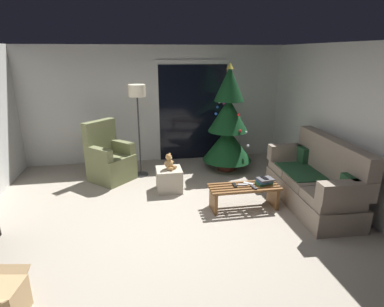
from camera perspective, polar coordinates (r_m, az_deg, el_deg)
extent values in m
plane|color=#9E9384|center=(4.55, -3.51, -13.24)|extent=(7.00, 7.00, 0.00)
cube|color=silver|center=(7.03, -6.67, 8.78)|extent=(5.72, 0.12, 2.50)
cube|color=silver|center=(5.19, 29.41, 3.33)|extent=(0.12, 6.00, 2.50)
cube|color=silver|center=(7.08, 0.15, 7.73)|extent=(1.60, 0.02, 2.20)
cube|color=black|center=(7.08, 0.17, 7.31)|extent=(1.50, 0.02, 2.10)
cube|color=gray|center=(5.42, 20.57, -7.05)|extent=(0.84, 1.93, 0.34)
cube|color=gray|center=(4.83, 24.06, -7.45)|extent=(0.70, 0.63, 0.14)
cube|color=gray|center=(5.32, 20.66, -4.72)|extent=(0.70, 0.63, 0.14)
cube|color=gray|center=(5.83, 17.86, -2.45)|extent=(0.70, 0.63, 0.14)
cube|color=gray|center=(5.35, 24.11, -0.77)|extent=(0.28, 1.91, 0.60)
cube|color=gray|center=(4.57, 26.20, -6.30)|extent=(0.77, 0.23, 0.28)
cube|color=gray|center=(5.99, 17.23, 0.27)|extent=(0.77, 0.23, 0.28)
cube|color=#234C2D|center=(5.49, 19.36, -3.01)|extent=(0.64, 0.92, 0.02)
cube|color=#234C2D|center=(4.79, 26.71, -5.32)|extent=(0.13, 0.32, 0.28)
cube|color=#234C2D|center=(5.91, 19.31, -0.17)|extent=(0.13, 0.32, 0.28)
cube|color=brown|center=(4.82, 10.15, -6.84)|extent=(1.10, 0.05, 0.04)
cube|color=brown|center=(4.90, 9.80, -6.43)|extent=(1.10, 0.05, 0.04)
cube|color=brown|center=(4.97, 9.46, -6.02)|extent=(1.10, 0.05, 0.04)
cube|color=brown|center=(5.05, 9.13, -5.63)|extent=(1.10, 0.05, 0.04)
cube|color=brown|center=(5.12, 8.82, -5.24)|extent=(1.10, 0.05, 0.04)
cube|color=brown|center=(4.92, 3.90, -8.48)|extent=(0.05, 0.36, 0.34)
cube|color=brown|center=(5.22, 14.48, -7.40)|extent=(0.05, 0.36, 0.34)
cube|color=#ADADB2|center=(4.98, 9.15, -5.62)|extent=(0.16, 0.07, 0.02)
cube|color=#333338|center=(4.92, 11.14, -6.01)|extent=(0.06, 0.16, 0.02)
cube|color=silver|center=(5.04, 10.18, -5.37)|extent=(0.15, 0.14, 0.02)
cube|color=black|center=(4.95, 7.73, -5.69)|extent=(0.05, 0.16, 0.02)
cube|color=#337042|center=(5.09, 12.91, -5.20)|extent=(0.27, 0.20, 0.04)
cube|color=#285684|center=(5.06, 13.00, -4.88)|extent=(0.25, 0.22, 0.03)
cube|color=#4C4C51|center=(5.06, 13.16, -4.56)|extent=(0.27, 0.23, 0.03)
cube|color=black|center=(5.06, 13.01, -4.34)|extent=(0.10, 0.16, 0.01)
cylinder|color=#4C1E19|center=(6.65, 6.26, -2.46)|extent=(0.36, 0.36, 0.10)
cylinder|color=brown|center=(6.61, 6.30, -1.57)|extent=(0.08, 0.08, 0.12)
cone|color=#0F3819|center=(6.49, 6.41, 1.72)|extent=(1.01, 1.01, 0.67)
cone|color=#0F3819|center=(6.35, 6.60, 6.99)|extent=(0.80, 0.80, 0.67)
cone|color=#0F3819|center=(6.26, 6.80, 12.46)|extent=(0.59, 0.59, 0.67)
sphere|color=blue|center=(6.18, 4.37, 7.20)|extent=(0.06, 0.06, 0.06)
sphere|color=red|center=(6.13, 8.45, 6.97)|extent=(0.06, 0.06, 0.06)
sphere|color=white|center=(6.87, 8.75, 1.98)|extent=(0.06, 0.06, 0.06)
sphere|color=white|center=(6.30, 9.73, 3.78)|extent=(0.06, 0.06, 0.06)
sphere|color=red|center=(6.14, 8.72, 4.09)|extent=(0.06, 0.06, 0.06)
sphere|color=blue|center=(6.49, 4.66, 8.37)|extent=(0.06, 0.06, 0.06)
sphere|color=#1E8C33|center=(6.45, 4.88, 9.50)|extent=(0.06, 0.06, 0.06)
sphere|color=white|center=(6.34, 10.11, 1.37)|extent=(0.06, 0.06, 0.06)
sphere|color=white|center=(6.48, 5.00, 9.27)|extent=(0.06, 0.06, 0.06)
sphere|color=#B233A5|center=(6.09, 5.80, 9.13)|extent=(0.06, 0.06, 0.06)
cone|color=#EAD14C|center=(6.24, 6.92, 15.51)|extent=(0.14, 0.14, 0.12)
cube|color=olive|center=(6.24, -14.26, -3.30)|extent=(0.96, 0.96, 0.31)
cube|color=olive|center=(6.15, -14.43, -1.17)|extent=(0.96, 0.96, 0.18)
cube|color=olive|center=(6.24, -16.37, 2.86)|extent=(0.59, 0.60, 0.64)
cube|color=olive|center=(6.26, -12.54, 1.21)|extent=(0.51, 0.51, 0.22)
cube|color=olive|center=(5.91, -16.47, -0.09)|extent=(0.51, 0.51, 0.22)
cylinder|color=#2D2D30|center=(6.41, -9.17, -3.75)|extent=(0.28, 0.28, 0.02)
cylinder|color=#2D2D30|center=(6.16, -9.52, 3.07)|extent=(0.03, 0.03, 1.55)
cylinder|color=beige|center=(6.00, -9.96, 11.17)|extent=(0.32, 0.32, 0.22)
cube|color=#B2A893|center=(5.59, -4.16, -4.74)|extent=(0.44, 0.44, 0.40)
cylinder|color=tan|center=(5.52, -3.41, -2.44)|extent=(0.13, 0.12, 0.06)
cylinder|color=tan|center=(5.44, -3.97, -2.76)|extent=(0.13, 0.12, 0.06)
sphere|color=tan|center=(5.48, -4.23, -1.83)|extent=(0.15, 0.15, 0.15)
sphere|color=tan|center=(5.44, -4.26, -0.65)|extent=(0.11, 0.11, 0.11)
sphere|color=tan|center=(5.42, -3.82, -0.83)|extent=(0.04, 0.04, 0.04)
sphere|color=tan|center=(5.46, -4.06, -0.08)|extent=(0.04, 0.04, 0.04)
sphere|color=tan|center=(5.40, -4.49, -0.29)|extent=(0.04, 0.04, 0.04)
sphere|color=tan|center=(5.53, -3.66, -1.55)|extent=(0.06, 0.06, 0.06)
sphere|color=tan|center=(5.41, -4.47, -1.99)|extent=(0.06, 0.06, 0.06)
cube|color=tan|center=(3.68, -30.62, -17.61)|extent=(0.45, 0.17, 0.06)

